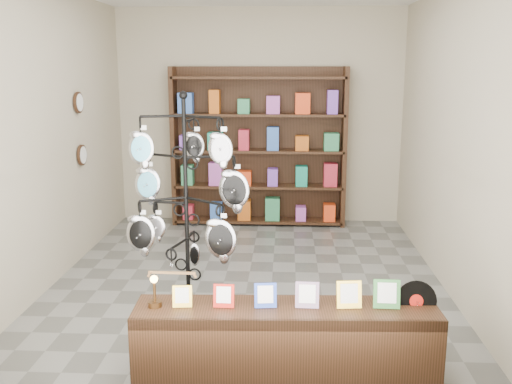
{
  "coord_description": "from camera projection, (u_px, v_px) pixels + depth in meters",
  "views": [
    {
      "loc": [
        0.38,
        -5.59,
        2.2
      ],
      "look_at": [
        0.14,
        -1.0,
        1.18
      ],
      "focal_mm": 40.0,
      "sensor_mm": 36.0,
      "label": 1
    }
  ],
  "objects": [
    {
      "name": "display_tree",
      "position": [
        186.0,
        198.0,
        4.58
      ],
      "size": [
        1.03,
        0.93,
        2.01
      ],
      "rotation": [
        0.0,
        0.0,
        -0.11
      ],
      "color": "black",
      "rests_on": "ground"
    },
    {
      "name": "room_envelope",
      "position": [
        247.0,
        103.0,
        5.54
      ],
      "size": [
        5.0,
        5.0,
        5.0
      ],
      "color": "#AFA58D",
      "rests_on": "ground"
    },
    {
      "name": "ground",
      "position": [
        248.0,
        282.0,
        5.94
      ],
      "size": [
        5.0,
        5.0,
        0.0
      ],
      "primitive_type": "plane",
      "color": "slate",
      "rests_on": "ground"
    },
    {
      "name": "back_shelving",
      "position": [
        259.0,
        152.0,
        7.96
      ],
      "size": [
        2.42,
        0.36,
        2.2
      ],
      "color": "black",
      "rests_on": "ground"
    },
    {
      "name": "wall_clocks",
      "position": [
        80.0,
        129.0,
        6.5
      ],
      "size": [
        0.03,
        0.24,
        0.84
      ],
      "color": "black",
      "rests_on": "ground"
    },
    {
      "name": "front_shelf",
      "position": [
        286.0,
        341.0,
        4.09
      ],
      "size": [
        2.17,
        0.53,
        0.76
      ],
      "rotation": [
        0.0,
        0.0,
        0.04
      ],
      "color": "black",
      "rests_on": "ground"
    }
  ]
}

